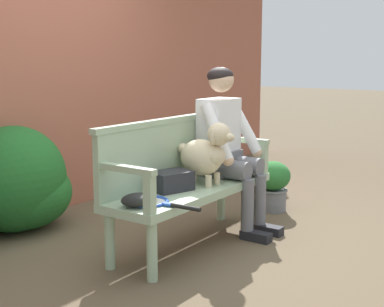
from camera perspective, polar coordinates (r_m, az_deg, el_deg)
name	(u,v)px	position (r m, az deg, el deg)	size (l,w,h in m)	color
ground_plane	(192,245)	(4.23, 0.00, -9.43)	(40.00, 40.00, 0.00)	brown
brick_garden_fence	(34,73)	(5.18, -16.01, 7.97)	(8.00, 0.30, 2.52)	#9E5642
hedge_bush_mid_right	(14,179)	(4.68, -17.86, -2.52)	(0.87, 0.78, 0.86)	#1E5B23
hedge_bush_mid_left	(22,193)	(4.76, -17.10, -3.93)	(0.81, 0.80, 0.59)	#1E5B23
garden_bench	(192,195)	(4.12, 0.00, -4.30)	(1.55, 0.48, 0.45)	#9EB793
bench_backrest	(169,150)	(4.17, -2.38, 0.35)	(1.59, 0.06, 0.50)	#9EB793
bench_armrest_left_end	(135,180)	(3.44, -5.90, -2.70)	(0.06, 0.48, 0.28)	#9EB793
bench_armrest_right_end	(251,148)	(4.63, 6.12, 0.58)	(0.06, 0.48, 0.28)	#9EB793
person_seated	(227,142)	(4.43, 3.64, 1.14)	(0.56, 0.64, 1.32)	black
dog_on_bench	(206,154)	(4.11, 1.43, 0.00)	(0.24, 0.48, 0.48)	beige
tennis_racket	(150,202)	(3.65, -4.33, -5.00)	(0.30, 0.57, 0.03)	blue
baseball_glove	(138,200)	(3.57, -5.61, -4.79)	(0.22, 0.17, 0.09)	black
sports_bag	(171,181)	(3.98, -2.14, -2.84)	(0.28, 0.20, 0.14)	#232328
potted_plant	(273,184)	(5.13, 8.30, -3.10)	(0.32, 0.32, 0.46)	slate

